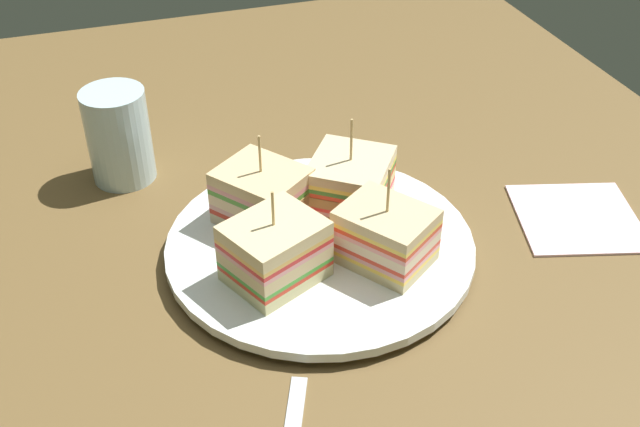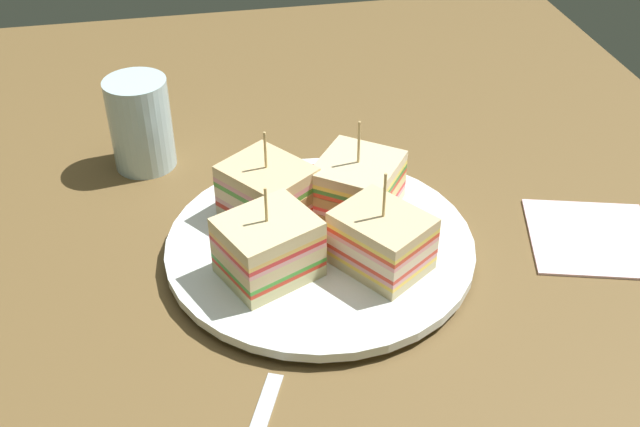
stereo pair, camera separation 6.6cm
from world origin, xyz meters
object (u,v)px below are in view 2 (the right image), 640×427
(plate, at_px, (320,246))
(drinking_glass, at_px, (142,130))
(sandwich_wedge_2, at_px, (269,247))
(sandwich_wedge_0, at_px, (357,186))
(sandwich_wedge_3, at_px, (381,241))
(napkin, at_px, (592,237))
(sandwich_wedge_1, at_px, (268,192))

(plate, xyz_separation_m, drinking_glass, (-0.18, -0.15, 0.03))
(sandwich_wedge_2, bearing_deg, sandwich_wedge_0, 14.40)
(sandwich_wedge_3, relative_size, drinking_glass, 0.98)
(sandwich_wedge_3, distance_m, drinking_glass, 0.30)
(sandwich_wedge_0, height_order, napkin, sandwich_wedge_0)
(sandwich_wedge_1, bearing_deg, sandwich_wedge_0, 50.44)
(sandwich_wedge_1, height_order, napkin, sandwich_wedge_1)
(drinking_glass, bearing_deg, napkin, 62.43)
(sandwich_wedge_3, height_order, drinking_glass, sandwich_wedge_3)
(sandwich_wedge_1, relative_size, sandwich_wedge_2, 1.03)
(plate, relative_size, sandwich_wedge_2, 2.93)
(sandwich_wedge_1, xyz_separation_m, napkin, (0.07, 0.29, -0.04))
(sandwich_wedge_1, relative_size, sandwich_wedge_3, 1.02)
(napkin, bearing_deg, plate, -95.87)
(sandwich_wedge_0, xyz_separation_m, napkin, (0.07, 0.21, -0.04))
(drinking_glass, bearing_deg, sandwich_wedge_1, 38.96)
(sandwich_wedge_0, bearing_deg, drinking_glass, -90.34)
(napkin, bearing_deg, sandwich_wedge_0, -108.17)
(sandwich_wedge_0, distance_m, sandwich_wedge_2, 0.12)
(sandwich_wedge_2, distance_m, napkin, 0.30)
(sandwich_wedge_2, distance_m, drinking_glass, 0.24)
(sandwich_wedge_1, bearing_deg, sandwich_wedge_2, -44.47)
(sandwich_wedge_2, bearing_deg, sandwich_wedge_1, 57.48)
(drinking_glass, bearing_deg, sandwich_wedge_3, 40.84)
(sandwich_wedge_2, bearing_deg, drinking_glass, 89.74)
(plate, relative_size, napkin, 2.43)
(sandwich_wedge_0, xyz_separation_m, drinking_glass, (-0.14, -0.19, 0.00))
(sandwich_wedge_3, bearing_deg, plate, 11.40)
(sandwich_wedge_2, xyz_separation_m, napkin, (-0.01, 0.30, -0.04))
(plate, xyz_separation_m, sandwich_wedge_1, (-0.05, -0.04, 0.03))
(napkin, xyz_separation_m, drinking_glass, (-0.21, -0.40, 0.04))
(sandwich_wedge_0, distance_m, drinking_glass, 0.24)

